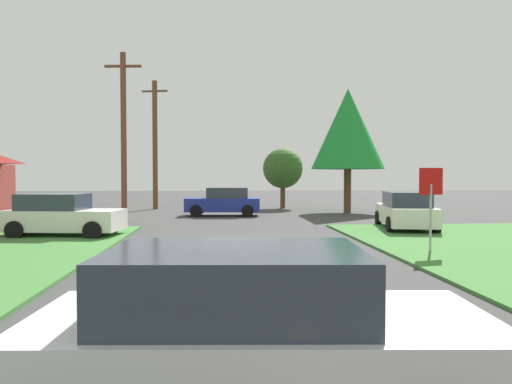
# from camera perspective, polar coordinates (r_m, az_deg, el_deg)

# --- Properties ---
(ground_plane) EXTENTS (120.00, 120.00, 0.00)m
(ground_plane) POSITION_cam_1_polar(r_m,az_deg,el_deg) (15.42, -1.71, -6.59)
(ground_plane) COLOR #3C3C3C
(lane_stripe_center) EXTENTS (0.20, 14.00, 0.01)m
(lane_stripe_center) POSITION_cam_1_polar(r_m,az_deg,el_deg) (7.62, 1.26, -15.46)
(lane_stripe_center) COLOR yellow
(lane_stripe_center) RESTS_ON ground
(stop_sign) EXTENTS (0.78, 0.20, 2.52)m
(stop_sign) POSITION_cam_1_polar(r_m,az_deg,el_deg) (14.86, 20.15, -0.11)
(stop_sign) COLOR #9EA0A8
(stop_sign) RESTS_ON ground
(car_approaching_junction) EXTENTS (4.33, 2.16, 1.62)m
(car_approaching_junction) POSITION_cam_1_polar(r_m,az_deg,el_deg) (27.48, -3.85, -1.17)
(car_approaching_junction) COLOR navy
(car_approaching_junction) RESTS_ON ground
(parked_car_near_building) EXTENTS (4.40, 2.44, 1.62)m
(parked_car_near_building) POSITION_cam_1_polar(r_m,az_deg,el_deg) (19.30, -22.17, -2.62)
(parked_car_near_building) COLOR white
(parked_car_near_building) RESTS_ON ground
(car_behind_on_main_road) EXTENTS (4.30, 2.23, 1.62)m
(car_behind_on_main_road) POSITION_cam_1_polar(r_m,az_deg,el_deg) (4.56, -0.21, -16.99)
(car_behind_on_main_road) COLOR silver
(car_behind_on_main_road) RESTS_ON ground
(car_on_crossroad) EXTENTS (2.66, 4.78, 1.62)m
(car_on_crossroad) POSITION_cam_1_polar(r_m,az_deg,el_deg) (21.20, 17.42, -2.16)
(car_on_crossroad) COLOR white
(car_on_crossroad) RESTS_ON ground
(utility_pole_mid) EXTENTS (1.80, 0.29, 8.31)m
(utility_pole_mid) POSITION_cam_1_polar(r_m,az_deg,el_deg) (24.42, -15.52, 6.56)
(utility_pole_mid) COLOR brown
(utility_pole_mid) RESTS_ON ground
(utility_pole_far) EXTENTS (1.78, 0.51, 8.82)m
(utility_pole_far) POSITION_cam_1_polar(r_m,az_deg,el_deg) (33.73, -11.96, 5.64)
(utility_pole_far) COLOR brown
(utility_pole_far) RESTS_ON ground
(oak_tree_left) EXTENTS (2.82, 2.82, 4.24)m
(oak_tree_left) POSITION_cam_1_polar(r_m,az_deg,el_deg) (33.83, 3.22, 2.81)
(oak_tree_left) COLOR brown
(oak_tree_left) RESTS_ON ground
(pine_tree_center) EXTENTS (4.53, 4.53, 7.71)m
(pine_tree_center) POSITION_cam_1_polar(r_m,az_deg,el_deg) (30.38, 10.91, 7.38)
(pine_tree_center) COLOR brown
(pine_tree_center) RESTS_ON ground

